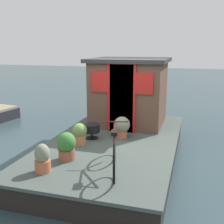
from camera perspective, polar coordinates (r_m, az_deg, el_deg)
name	(u,v)px	position (r m, az deg, el deg)	size (l,w,h in m)	color
ground_plane	(114,158)	(6.73, 0.49, -9.42)	(60.00, 60.00, 0.00)	#2D4247
houseboat_deck	(114,149)	(6.64, 0.49, -7.51)	(5.30, 2.85, 0.48)	#424C47
houseboat_cabin	(130,91)	(7.80, 3.64, 4.34)	(2.02, 2.07, 1.81)	brown
bicycle	(114,150)	(4.89, 0.48, -7.77)	(1.56, 0.59, 0.77)	black
potted_plant_mint	(66,146)	(5.41, -9.30, -6.85)	(0.36, 0.36, 0.54)	#935138
potted_plant_ivy	(122,126)	(6.57, 2.03, -2.94)	(0.38, 0.38, 0.52)	#B2603D
potted_plant_rosemary	(80,133)	(6.18, -6.60, -4.31)	(0.32, 0.32, 0.49)	#C6754C
potted_plant_sage	(42,159)	(4.99, -14.03, -9.23)	(0.27, 0.27, 0.51)	#B2603D
charcoal_grill	(92,129)	(6.57, -4.16, -3.43)	(0.38, 0.38, 0.34)	black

